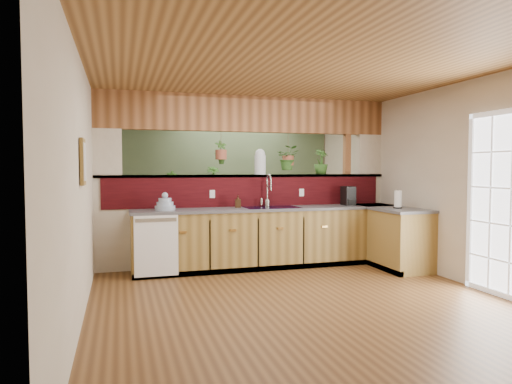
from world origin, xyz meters
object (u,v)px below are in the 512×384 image
object	(u,v)px
coffee_maker	(349,196)
glass_jar	(260,162)
paper_towel	(398,200)
dish_stack	(165,205)
faucet	(268,189)
soap_dispenser	(238,201)
shelving_console	(191,219)

from	to	relation	value
coffee_maker	glass_jar	distance (m)	1.52
paper_towel	dish_stack	bearing A→B (deg)	168.42
faucet	paper_towel	bearing A→B (deg)	-25.58
soap_dispenser	coffee_maker	bearing A→B (deg)	-1.63
faucet	paper_towel	world-z (taller)	faucet
paper_towel	glass_jar	world-z (taller)	glass_jar
faucet	dish_stack	xyz separation A→B (m)	(-1.57, -0.15, -0.19)
glass_jar	shelving_console	xyz separation A→B (m)	(-0.81, 1.90, -1.09)
paper_towel	glass_jar	size ratio (longest dim) A/B	0.69
shelving_console	faucet	bearing A→B (deg)	-76.29
coffee_maker	dish_stack	bearing A→B (deg)	-174.34
faucet	soap_dispenser	world-z (taller)	faucet
paper_towel	shelving_console	size ratio (longest dim) A/B	0.17
shelving_console	paper_towel	bearing A→B (deg)	-57.06
soap_dispenser	glass_jar	bearing A→B (deg)	32.99
soap_dispenser	faucet	bearing A→B (deg)	6.71
soap_dispenser	paper_towel	world-z (taller)	paper_towel
paper_towel	shelving_console	xyz separation A→B (m)	(-2.60, 2.96, -0.53)
paper_towel	glass_jar	xyz separation A→B (m)	(-1.80, 1.06, 0.56)
dish_stack	soap_dispenser	distance (m)	1.09
dish_stack	paper_towel	xyz separation A→B (m)	(3.31, -0.68, 0.05)
coffee_maker	glass_jar	bearing A→B (deg)	171.22
faucet	shelving_console	size ratio (longest dim) A/B	0.30
faucet	soap_dispenser	xyz separation A→B (m)	(-0.49, -0.06, -0.18)
faucet	glass_jar	xyz separation A→B (m)	(-0.06, 0.22, 0.42)
paper_towel	shelving_console	distance (m)	3.97
soap_dispenser	shelving_console	distance (m)	2.27
dish_stack	paper_towel	world-z (taller)	paper_towel
soap_dispenser	coffee_maker	xyz separation A→B (m)	(1.81, -0.05, 0.04)
soap_dispenser	coffee_maker	size ratio (longest dim) A/B	0.63
glass_jar	soap_dispenser	bearing A→B (deg)	-147.01
faucet	paper_towel	distance (m)	1.93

